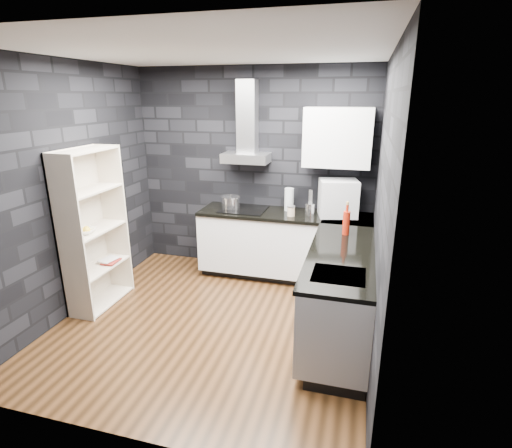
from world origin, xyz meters
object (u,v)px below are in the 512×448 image
at_px(appliance_garage, 338,198).
at_px(red_bottle, 346,223).
at_px(bookshelf, 94,230).
at_px(storage_jar, 291,211).
at_px(pot, 231,203).
at_px(utensil_crock, 310,209).
at_px(glass_vase, 289,199).
at_px(fruit_bowl, 85,231).

distance_m(appliance_garage, red_bottle, 0.71).
distance_m(appliance_garage, bookshelf, 2.88).
relative_size(storage_jar, bookshelf, 0.06).
bearing_deg(storage_jar, pot, 171.51).
distance_m(pot, red_bottle, 1.66).
bearing_deg(appliance_garage, utensil_crock, 174.09).
bearing_deg(utensil_crock, appliance_garage, 7.35).
bearing_deg(bookshelf, utensil_crock, 22.98).
relative_size(glass_vase, bookshelf, 0.16).
distance_m(utensil_crock, bookshelf, 2.56).
distance_m(glass_vase, storage_jar, 0.27).
xyz_separation_m(pot, glass_vase, (0.76, 0.12, 0.07)).
height_order(pot, bookshelf, bookshelf).
bearing_deg(utensil_crock, fruit_bowl, -148.22).
xyz_separation_m(glass_vase, red_bottle, (0.77, -0.77, -0.02)).
relative_size(utensil_crock, red_bottle, 0.55).
xyz_separation_m(glass_vase, storage_jar, (0.07, -0.25, -0.09)).
bearing_deg(glass_vase, bookshelf, -145.02).
distance_m(glass_vase, fruit_bowl, 2.47).
height_order(glass_vase, appliance_garage, appliance_garage).
bearing_deg(appliance_garage, storage_jar, -176.66).
xyz_separation_m(pot, appliance_garage, (1.38, 0.04, 0.14)).
bearing_deg(utensil_crock, bookshelf, -151.04).
bearing_deg(glass_vase, utensil_crock, -23.23).
relative_size(pot, bookshelf, 0.13).
distance_m(bookshelf, fruit_bowl, 0.15).
height_order(appliance_garage, fruit_bowl, appliance_garage).
distance_m(storage_jar, red_bottle, 0.87).
distance_m(utensil_crock, red_bottle, 0.81).
height_order(pot, red_bottle, red_bottle).
bearing_deg(storage_jar, fruit_bowl, -147.96).
xyz_separation_m(utensil_crock, bookshelf, (-2.24, -1.24, -0.07)).
relative_size(storage_jar, fruit_bowl, 0.52).
bearing_deg(red_bottle, appliance_garage, 101.67).
xyz_separation_m(storage_jar, utensil_crock, (0.22, 0.12, 0.01)).
xyz_separation_m(appliance_garage, bookshelf, (-2.57, -1.28, -0.22)).
height_order(pot, appliance_garage, appliance_garage).
relative_size(storage_jar, appliance_garage, 0.25).
bearing_deg(storage_jar, glass_vase, 106.66).
bearing_deg(fruit_bowl, red_bottle, 15.22).
relative_size(pot, utensil_crock, 1.67).
distance_m(pot, bookshelf, 1.72).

